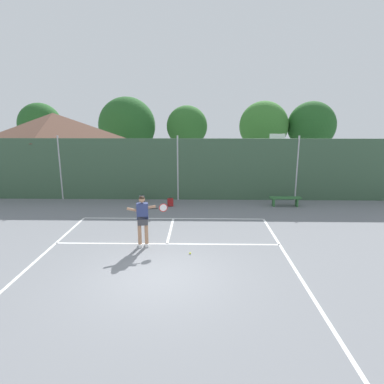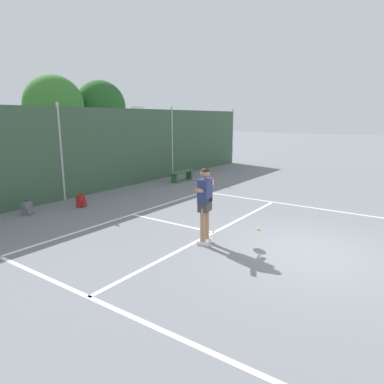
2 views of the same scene
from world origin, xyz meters
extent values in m
plane|color=slate|center=(0.00, 0.00, 0.00)|extent=(120.00, 120.00, 0.00)
cube|color=white|center=(0.00, 5.50, 0.00)|extent=(8.20, 0.10, 0.01)
cube|color=white|center=(-4.10, 0.00, 0.00)|extent=(0.10, 11.00, 0.01)
cube|color=white|center=(4.10, 0.00, 0.00)|extent=(0.10, 11.00, 0.01)
cube|color=white|center=(0.00, 2.48, 0.00)|extent=(8.20, 0.10, 0.01)
cube|color=white|center=(0.00, 3.96, 0.00)|extent=(0.10, 2.97, 0.01)
cube|color=#38563D|center=(0.00, 9.00, 1.69)|extent=(26.00, 0.05, 3.39)
cylinder|color=#B2B2B7|center=(0.00, 9.00, 1.77)|extent=(0.09, 0.09, 3.54)
cylinder|color=#B2B2B7|center=(6.50, 9.00, 1.77)|extent=(0.09, 0.09, 3.54)
cylinder|color=#B2B2B7|center=(13.00, 9.00, 1.77)|extent=(0.09, 0.09, 3.54)
cylinder|color=#9E9EA3|center=(5.71, 10.67, 1.52)|extent=(0.12, 0.12, 3.05)
cube|color=white|center=(5.71, 10.57, 3.25)|extent=(0.90, 0.06, 0.60)
torus|color=#D85919|center=(5.71, 10.30, 3.03)|extent=(0.48, 0.48, 0.02)
cylinder|color=brown|center=(6.53, 18.99, 1.03)|extent=(0.36, 0.36, 2.06)
ellipsoid|color=#38752D|center=(6.53, 18.99, 3.77)|extent=(4.02, 3.62, 4.02)
cylinder|color=brown|center=(10.46, 18.99, 1.06)|extent=(0.36, 0.36, 2.12)
ellipsoid|color=#235623|center=(10.46, 18.99, 3.79)|extent=(3.93, 3.53, 3.93)
cube|color=silver|center=(-0.94, 2.22, 0.05)|extent=(0.17, 0.28, 0.10)
cube|color=silver|center=(-0.71, 2.27, 0.05)|extent=(0.17, 0.28, 0.10)
cylinder|color=#A37556|center=(-0.94, 2.22, 0.51)|extent=(0.13, 0.13, 0.82)
cylinder|color=#A37556|center=(-0.71, 2.27, 0.51)|extent=(0.13, 0.13, 0.82)
cube|color=#38383D|center=(-0.83, 2.24, 0.98)|extent=(0.40, 0.31, 0.32)
cube|color=navy|center=(-0.83, 2.24, 1.32)|extent=(0.44, 0.32, 0.56)
sphere|color=#A37556|center=(-0.83, 2.24, 1.73)|extent=(0.22, 0.22, 0.22)
sphere|color=black|center=(-0.83, 2.24, 1.75)|extent=(0.21, 0.21, 0.21)
cylinder|color=#A37556|center=(-0.63, 2.31, 1.42)|extent=(0.56, 0.20, 0.17)
cylinder|color=#A37556|center=(-1.10, 2.18, 1.37)|extent=(0.51, 0.19, 0.22)
cylinder|color=black|center=(-0.44, 2.37, 1.37)|extent=(0.30, 0.10, 0.04)
torus|color=red|center=(-0.11, 2.49, 1.37)|extent=(0.30, 0.09, 0.30)
cylinder|color=silver|center=(-0.11, 2.49, 1.37)|extent=(0.26, 0.06, 0.26)
sphere|color=#CCE033|center=(0.87, 1.59, 0.03)|extent=(0.07, 0.07, 0.07)
cube|color=slate|center=(-1.89, 8.22, 0.20)|extent=(0.31, 0.23, 0.40)
cube|color=slate|center=(-1.87, 8.10, 0.12)|extent=(0.23, 0.10, 0.18)
torus|color=black|center=(-1.89, 8.22, 0.42)|extent=(0.09, 0.03, 0.09)
cube|color=maroon|center=(-0.32, 7.63, 0.20)|extent=(0.32, 0.26, 0.40)
cube|color=maroon|center=(-0.28, 7.51, 0.12)|extent=(0.23, 0.12, 0.18)
torus|color=black|center=(-0.32, 7.63, 0.42)|extent=(0.09, 0.04, 0.09)
cube|color=#336B38|center=(5.63, 7.72, 0.45)|extent=(1.60, 0.36, 0.06)
cube|color=#336B38|center=(5.03, 7.72, 0.23)|extent=(0.08, 0.32, 0.45)
cube|color=#336B38|center=(6.23, 7.72, 0.23)|extent=(0.08, 0.32, 0.45)
camera|label=1|loc=(1.14, -8.67, 4.56)|focal=30.51mm
camera|label=2|loc=(-7.44, -2.02, 3.00)|focal=32.00mm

